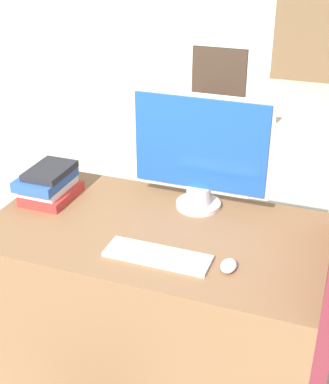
{
  "coord_description": "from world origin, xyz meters",
  "views": [
    {
      "loc": [
        0.64,
        -1.28,
        1.82
      ],
      "look_at": [
        0.05,
        0.33,
        0.93
      ],
      "focal_mm": 50.0,
      "sensor_mm": 36.0,
      "label": 1
    }
  ],
  "objects_px": {
    "far_chair": "(214,102)",
    "mouse": "(229,266)",
    "keyboard": "(158,256)",
    "book_stack": "(49,184)",
    "monitor": "(200,152)"
  },
  "relations": [
    {
      "from": "far_chair",
      "to": "mouse",
      "type": "bearing_deg",
      "value": -127.75
    },
    {
      "from": "keyboard",
      "to": "far_chair",
      "type": "height_order",
      "value": "far_chair"
    },
    {
      "from": "keyboard",
      "to": "mouse",
      "type": "xyz_separation_m",
      "value": [
        0.25,
        0.02,
        0.01
      ]
    },
    {
      "from": "book_stack",
      "to": "far_chair",
      "type": "relative_size",
      "value": 0.28
    },
    {
      "from": "monitor",
      "to": "book_stack",
      "type": "height_order",
      "value": "monitor"
    },
    {
      "from": "monitor",
      "to": "keyboard",
      "type": "distance_m",
      "value": 0.47
    },
    {
      "from": "mouse",
      "to": "far_chair",
      "type": "distance_m",
      "value": 2.6
    },
    {
      "from": "book_stack",
      "to": "mouse",
      "type": "bearing_deg",
      "value": -16.2
    },
    {
      "from": "monitor",
      "to": "far_chair",
      "type": "distance_m",
      "value": 2.2
    },
    {
      "from": "book_stack",
      "to": "far_chair",
      "type": "distance_m",
      "value": 2.27
    },
    {
      "from": "monitor",
      "to": "mouse",
      "type": "relative_size",
      "value": 6.78
    },
    {
      "from": "mouse",
      "to": "book_stack",
      "type": "bearing_deg",
      "value": 163.8
    },
    {
      "from": "monitor",
      "to": "keyboard",
      "type": "xyz_separation_m",
      "value": [
        -0.02,
        -0.41,
        -0.23
      ]
    },
    {
      "from": "mouse",
      "to": "far_chair",
      "type": "height_order",
      "value": "far_chair"
    },
    {
      "from": "book_stack",
      "to": "far_chair",
      "type": "height_order",
      "value": "far_chair"
    }
  ]
}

